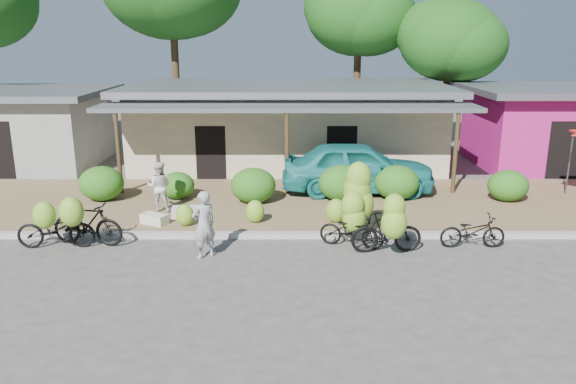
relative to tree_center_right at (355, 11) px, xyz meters
name	(u,v)px	position (x,y,z in m)	size (l,w,h in m)	color
ground	(287,267)	(-3.31, -16.61, -6.44)	(100.00, 100.00, 0.00)	#474442
sidewalk	(287,204)	(-3.31, -11.61, -6.38)	(60.00, 6.00, 0.12)	olive
curb	(287,235)	(-3.31, -14.61, -6.37)	(60.00, 0.25, 0.15)	#A8A399
shop_main	(287,124)	(-3.31, -5.68, -4.72)	(13.00, 8.50, 3.35)	beige
shop_pink	(540,125)	(7.19, -5.62, -4.77)	(6.00, 6.00, 3.25)	#B71C7E
shop_grey	(23,127)	(-14.31, -5.62, -4.82)	(7.00, 6.00, 3.15)	#989893
tree_center_right	(355,11)	(0.00, 0.00, 0.00)	(5.29, 5.17, 8.41)	#48321D
tree_near_right	(446,38)	(4.00, -2.00, -1.28)	(4.81, 4.66, 6.95)	#48321D
hedge_0	(101,183)	(-9.27, -11.40, -5.76)	(1.43, 1.28, 1.11)	#145816
hedge_1	(177,185)	(-6.88, -11.21, -5.88)	(1.12, 1.01, 0.87)	#145816
hedge_2	(253,185)	(-4.38, -11.66, -5.76)	(1.43, 1.29, 1.12)	#145816
hedge_3	(341,183)	(-1.57, -11.43, -5.75)	(1.47, 1.33, 1.15)	#145816
hedge_4	(397,182)	(0.23, -11.29, -5.76)	(1.44, 1.30, 1.12)	#145816
hedge_5	(508,186)	(3.77, -11.47, -5.82)	(1.28, 1.16, 1.00)	#145816
bike_far_left	(55,227)	(-9.17, -15.40, -5.87)	(1.99, 1.28, 1.42)	black
bike_left	(85,222)	(-8.46, -15.24, -5.78)	(1.99, 1.34, 1.47)	black
bike_center	(355,210)	(-1.55, -14.99, -5.55)	(1.78, 1.40, 2.13)	black
bike_right	(389,228)	(-0.82, -15.85, -5.73)	(1.80, 1.22, 1.70)	black
bike_far_right	(473,231)	(1.42, -15.33, -6.01)	(1.65, 0.58, 0.87)	black
loose_banana_a	(185,215)	(-6.15, -13.95, -6.01)	(0.50, 0.43, 0.63)	#93C531
loose_banana_b	(255,211)	(-4.21, -13.67, -5.99)	(0.52, 0.44, 0.65)	#93C531
loose_banana_c	(336,211)	(-1.92, -13.66, -5.97)	(0.55, 0.47, 0.69)	#93C531
sack_near	(187,212)	(-6.25, -13.13, -6.17)	(0.85, 0.40, 0.30)	beige
sack_far	(154,219)	(-7.04, -13.78, -6.18)	(0.75, 0.38, 0.28)	beige
vendor	(204,225)	(-5.31, -15.98, -5.60)	(0.61, 0.40, 1.68)	#9A9A9A
bystander	(159,186)	(-7.14, -12.53, -5.56)	(0.74, 0.57, 1.51)	silver
teal_van	(358,167)	(-0.93, -10.41, -5.46)	(2.04, 5.08, 1.73)	#1B7A7A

